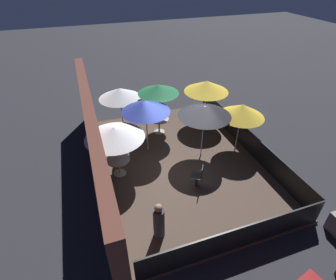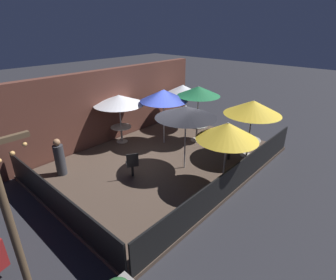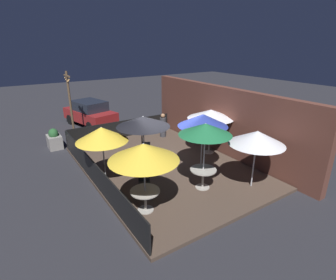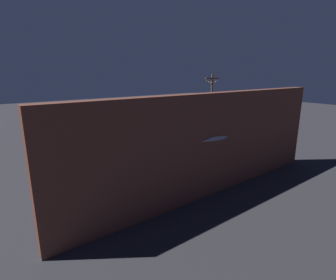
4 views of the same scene
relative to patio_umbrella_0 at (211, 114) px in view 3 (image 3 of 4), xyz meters
name	(u,v)px [view 3 (image 3 of 4)]	position (x,y,z in m)	size (l,w,h in m)	color
ground_plane	(163,167)	(-0.03, -2.60, -2.05)	(60.00, 60.00, 0.00)	#26262B
patio_deck	(163,166)	(-0.03, -2.60, -1.99)	(8.74, 6.16, 0.12)	#47382D
building_wall	(221,120)	(-0.03, 0.72, -0.43)	(10.34, 0.36, 3.24)	brown
fence_front	(94,173)	(-0.03, -5.63, -1.45)	(8.54, 0.05, 0.95)	black
fence_side_left	(122,129)	(-4.35, -2.60, -1.45)	(0.05, 5.96, 0.95)	black
patio_umbrella_0	(211,114)	(0.00, 0.00, 0.00)	(2.16, 2.16, 2.13)	#B2B2B7
patio_umbrella_1	(205,129)	(2.38, -2.39, 0.33)	(1.85, 1.85, 2.46)	#B2B2B7
patio_umbrella_2	(144,152)	(2.47, -4.81, 0.08)	(2.13, 2.13, 2.28)	#B2B2B7
patio_umbrella_3	(203,120)	(1.18, -1.48, 0.22)	(2.00, 2.00, 2.39)	#B2B2B7
patio_umbrella_4	(102,134)	(-0.02, -5.21, -0.02)	(1.90, 1.90, 2.18)	#B2B2B7
patio_umbrella_5	(257,138)	(3.28, -0.79, -0.02)	(1.97, 1.97, 2.15)	#B2B2B7
patio_umbrella_6	(143,122)	(0.06, -3.55, 0.22)	(2.11, 2.11, 2.35)	#B2B2B7
dining_table_0	(209,141)	(0.00, 0.00, -1.35)	(0.90, 0.90, 0.72)	#9E998E
dining_table_1	(203,173)	(2.38, -2.39, -1.33)	(0.95, 0.95, 0.74)	#9E998E
dining_table_2	(145,195)	(2.47, -4.81, -1.36)	(0.93, 0.93, 0.71)	#9E998E
patio_chair_0	(144,182)	(1.65, -4.41, -1.43)	(0.54, 0.54, 0.92)	black
patio_chair_1	(145,143)	(-1.64, -2.63, -1.41)	(0.55, 0.55, 0.94)	black
patron_0	(163,126)	(-3.18, -0.63, -1.31)	(0.47, 0.47, 1.34)	#333338
planter_box	(54,140)	(-5.00, -6.09, -1.58)	(0.92, 0.65, 1.05)	gray
light_post	(70,102)	(-5.90, -4.88, 0.06)	(1.10, 0.12, 3.76)	brown
parked_car_0	(90,113)	(-8.00, -3.27, -1.20)	(4.25, 2.62, 1.62)	maroon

